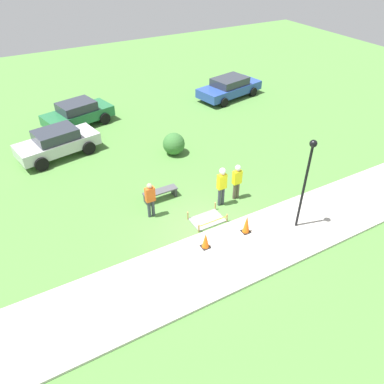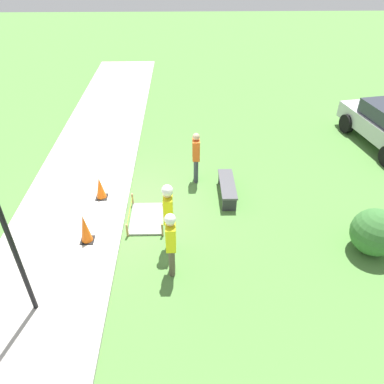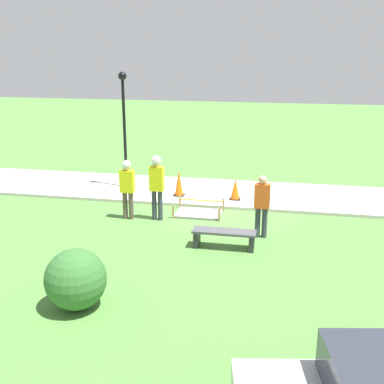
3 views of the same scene
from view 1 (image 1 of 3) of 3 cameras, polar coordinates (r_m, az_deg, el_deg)
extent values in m
plane|color=#51843D|center=(15.24, 2.02, -6.23)|extent=(60.00, 60.00, 0.00)
cube|color=#BCB7AD|center=(14.28, 5.27, -9.71)|extent=(28.00, 3.11, 0.10)
cube|color=gray|center=(15.80, 2.33, -4.27)|extent=(1.36, 0.92, 0.06)
cube|color=tan|center=(15.13, 1.03, -5.58)|extent=(0.05, 0.05, 0.40)
cube|color=tan|center=(15.69, 5.34, -3.95)|extent=(0.05, 0.05, 0.40)
cube|color=tan|center=(15.74, -0.65, -3.64)|extent=(0.05, 0.05, 0.40)
cube|color=tan|center=(16.28, 3.56, -2.15)|extent=(0.05, 0.05, 0.40)
cube|color=yellow|center=(15.33, 3.24, -4.47)|extent=(1.36, 0.00, 0.04)
cube|color=black|center=(14.50, 2.06, -8.32)|extent=(0.34, 0.34, 0.02)
cone|color=orange|center=(14.26, 2.09, -7.33)|extent=(0.29, 0.29, 0.66)
cube|color=black|center=(15.27, 8.18, -5.98)|extent=(0.34, 0.34, 0.02)
cone|color=orange|center=(15.00, 8.31, -4.81)|extent=(0.29, 0.29, 0.80)
cube|color=#2D2D33|center=(16.73, -6.95, -1.17)|extent=(0.12, 0.40, 0.41)
cube|color=#2D2D33|center=(17.17, -2.75, 0.17)|extent=(0.12, 0.40, 0.41)
cube|color=#4C4C51|center=(16.80, -4.86, 0.14)|extent=(1.57, 0.44, 0.06)
cylinder|color=brown|center=(16.89, 6.48, 0.13)|extent=(0.14, 0.14, 0.81)
cylinder|color=brown|center=(16.98, 6.98, 0.30)|extent=(0.14, 0.14, 0.81)
cube|color=yellow|center=(16.53, 6.90, 2.26)|extent=(0.40, 0.22, 0.64)
sphere|color=tan|center=(16.30, 7.01, 3.51)|extent=(0.22, 0.22, 0.22)
sphere|color=white|center=(16.26, 7.02, 3.69)|extent=(0.25, 0.25, 0.25)
cylinder|color=#383D47|center=(16.42, 4.19, -0.76)|extent=(0.14, 0.14, 0.88)
cylinder|color=#383D47|center=(16.50, 4.72, -0.58)|extent=(0.14, 0.14, 0.88)
cube|color=yellow|center=(16.00, 4.59, 1.60)|extent=(0.40, 0.22, 0.70)
sphere|color=tan|center=(15.74, 4.67, 3.01)|extent=(0.24, 0.24, 0.24)
sphere|color=white|center=(15.71, 4.68, 3.21)|extent=(0.27, 0.27, 0.27)
cylinder|color=#383D47|center=(15.86, -6.55, -2.59)|extent=(0.14, 0.14, 0.81)
cylinder|color=#383D47|center=(15.91, -5.95, -2.40)|extent=(0.14, 0.14, 0.81)
cube|color=#E55B1E|center=(15.45, -6.42, -0.38)|extent=(0.40, 0.22, 0.64)
sphere|color=tan|center=(15.20, -6.53, 0.94)|extent=(0.22, 0.22, 0.22)
cylinder|color=black|center=(14.91, 16.66, 0.50)|extent=(0.10, 0.10, 3.69)
sphere|color=black|center=(13.93, 18.01, 7.03)|extent=(0.28, 0.28, 0.28)
cube|color=#236B3D|center=(24.27, -16.97, 11.12)|extent=(4.42, 2.67, 0.61)
cube|color=#2D333D|center=(24.05, -17.21, 12.35)|extent=(2.36, 1.99, 0.52)
cylinder|color=black|center=(25.63, -15.27, 11.99)|extent=(0.73, 0.39, 0.70)
cylinder|color=black|center=(24.18, -13.16, 10.86)|extent=(0.73, 0.39, 0.70)
cylinder|color=black|center=(24.70, -20.44, 10.06)|extent=(0.73, 0.39, 0.70)
cylinder|color=black|center=(23.19, -18.56, 8.79)|extent=(0.73, 0.39, 0.70)
cube|color=#28479E|center=(27.61, 5.72, 15.35)|extent=(5.03, 2.82, 0.60)
cube|color=#2D333D|center=(27.42, 5.79, 16.43)|extent=(2.66, 2.12, 0.51)
cylinder|color=black|center=(29.33, 6.40, 15.94)|extent=(0.65, 0.36, 0.62)
cylinder|color=black|center=(28.15, 9.28, 14.83)|extent=(0.65, 0.36, 0.62)
cylinder|color=black|center=(27.38, 1.98, 14.66)|extent=(0.65, 0.36, 0.62)
cylinder|color=black|center=(26.11, 4.88, 13.47)|extent=(0.65, 0.36, 0.62)
cube|color=#BCBCC1|center=(21.18, -19.78, 6.86)|extent=(4.44, 2.46, 0.62)
cube|color=#2D333D|center=(20.92, -20.09, 8.22)|extent=(2.34, 1.87, 0.52)
cylinder|color=black|center=(22.42, -17.47, 8.09)|extent=(0.75, 0.37, 0.71)
cylinder|color=black|center=(20.99, -15.47, 6.51)|extent=(0.75, 0.37, 0.71)
cylinder|color=black|center=(21.75, -23.61, 5.75)|extent=(0.75, 0.37, 0.71)
cylinder|color=black|center=(20.27, -21.97, 3.97)|extent=(0.75, 0.37, 0.71)
sphere|color=#387033|center=(20.17, -2.79, 7.35)|extent=(1.18, 1.18, 1.18)
camera|label=2|loc=(18.71, 24.47, 22.27)|focal=35.00mm
camera|label=3|loc=(24.53, -20.43, 21.15)|focal=45.00mm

